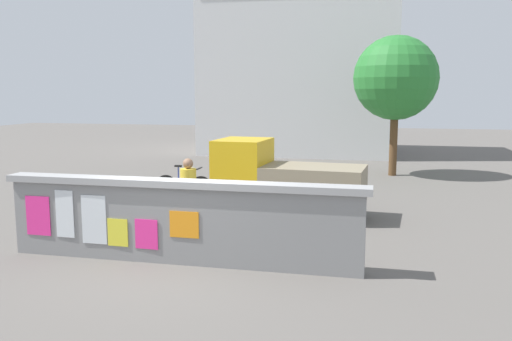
% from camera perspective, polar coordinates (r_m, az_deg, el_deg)
% --- Properties ---
extents(ground, '(60.00, 60.00, 0.00)m').
position_cam_1_polar(ground, '(17.26, 1.50, -1.68)').
color(ground, '#605B56').
extents(poster_wall, '(6.62, 0.42, 1.49)m').
position_cam_1_polar(poster_wall, '(9.56, -8.16, -5.28)').
color(poster_wall, gray).
rests_on(poster_wall, ground).
extents(auto_rickshaw_truck, '(3.71, 1.77, 1.85)m').
position_cam_1_polar(auto_rickshaw_truck, '(13.11, 2.72, -0.90)').
color(auto_rickshaw_truck, black).
rests_on(auto_rickshaw_truck, ground).
extents(motorcycle, '(1.90, 0.56, 0.87)m').
position_cam_1_polar(motorcycle, '(12.59, -13.70, -3.54)').
color(motorcycle, black).
rests_on(motorcycle, ground).
extents(bicycle_far, '(1.71, 0.44, 0.95)m').
position_cam_1_polar(bicycle_far, '(15.37, -7.71, -1.63)').
color(bicycle_far, black).
rests_on(bicycle_far, ground).
extents(person_walking, '(0.44, 0.44, 1.62)m').
position_cam_1_polar(person_walking, '(11.49, -7.21, -1.85)').
color(person_walking, '#D83F72').
rests_on(person_walking, ground).
extents(tree_roadside, '(3.00, 3.00, 5.00)m').
position_cam_1_polar(tree_roadside, '(19.92, 14.66, 9.47)').
color(tree_roadside, brown).
rests_on(tree_roadside, ground).
extents(building_background, '(9.54, 6.28, 8.35)m').
position_cam_1_polar(building_background, '(27.27, 4.93, 10.81)').
color(building_background, silver).
rests_on(building_background, ground).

